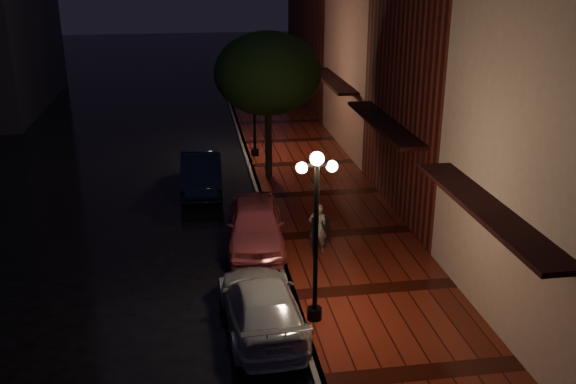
{
  "coord_description": "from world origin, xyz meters",
  "views": [
    {
      "loc": [
        -2.41,
        -18.54,
        8.6
      ],
      "look_at": [
        0.57,
        0.71,
        1.4
      ],
      "focal_mm": 40.0,
      "sensor_mm": 36.0,
      "label": 1
    }
  ],
  "objects_px": {
    "pink_car": "(256,224)",
    "woman_with_umbrella": "(318,207)",
    "streetlamp_near": "(316,228)",
    "streetlamp_far": "(254,102)",
    "parking_meter": "(313,232)",
    "silver_car": "(261,305)",
    "street_tree": "(268,76)",
    "navy_car": "(201,172)"
  },
  "relations": [
    {
      "from": "pink_car",
      "to": "navy_car",
      "type": "xyz_separation_m",
      "value": [
        -1.53,
        5.49,
        -0.01
      ]
    },
    {
      "from": "pink_car",
      "to": "navy_car",
      "type": "distance_m",
      "value": 5.7
    },
    {
      "from": "streetlamp_near",
      "to": "silver_car",
      "type": "height_order",
      "value": "streetlamp_near"
    },
    {
      "from": "streetlamp_near",
      "to": "street_tree",
      "type": "relative_size",
      "value": 0.74
    },
    {
      "from": "streetlamp_far",
      "to": "street_tree",
      "type": "relative_size",
      "value": 0.74
    },
    {
      "from": "streetlamp_near",
      "to": "parking_meter",
      "type": "height_order",
      "value": "streetlamp_near"
    },
    {
      "from": "pink_car",
      "to": "parking_meter",
      "type": "distance_m",
      "value": 2.02
    },
    {
      "from": "pink_car",
      "to": "woman_with_umbrella",
      "type": "distance_m",
      "value": 2.23
    },
    {
      "from": "pink_car",
      "to": "woman_with_umbrella",
      "type": "bearing_deg",
      "value": -26.17
    },
    {
      "from": "woman_with_umbrella",
      "to": "parking_meter",
      "type": "distance_m",
      "value": 0.76
    },
    {
      "from": "street_tree",
      "to": "woman_with_umbrella",
      "type": "xyz_separation_m",
      "value": [
        0.56,
        -7.25,
        -2.64
      ]
    },
    {
      "from": "silver_car",
      "to": "parking_meter",
      "type": "relative_size",
      "value": 3.65
    },
    {
      "from": "silver_car",
      "to": "woman_with_umbrella",
      "type": "bearing_deg",
      "value": -122.56
    },
    {
      "from": "streetlamp_near",
      "to": "silver_car",
      "type": "bearing_deg",
      "value": 179.32
    },
    {
      "from": "pink_car",
      "to": "woman_with_umbrella",
      "type": "height_order",
      "value": "woman_with_umbrella"
    },
    {
      "from": "streetlamp_near",
      "to": "woman_with_umbrella",
      "type": "distance_m",
      "value": 3.95
    },
    {
      "from": "streetlamp_near",
      "to": "street_tree",
      "type": "distance_m",
      "value": 11.12
    },
    {
      "from": "pink_car",
      "to": "navy_car",
      "type": "bearing_deg",
      "value": 109.93
    },
    {
      "from": "streetlamp_near",
      "to": "street_tree",
      "type": "height_order",
      "value": "street_tree"
    },
    {
      "from": "street_tree",
      "to": "silver_car",
      "type": "distance_m",
      "value": 11.66
    },
    {
      "from": "parking_meter",
      "to": "navy_car",
      "type": "bearing_deg",
      "value": 111.19
    },
    {
      "from": "street_tree",
      "to": "parking_meter",
      "type": "height_order",
      "value": "street_tree"
    },
    {
      "from": "navy_car",
      "to": "woman_with_umbrella",
      "type": "distance_m",
      "value": 7.37
    },
    {
      "from": "streetlamp_far",
      "to": "street_tree",
      "type": "height_order",
      "value": "street_tree"
    },
    {
      "from": "street_tree",
      "to": "parking_meter",
      "type": "distance_m",
      "value": 8.16
    },
    {
      "from": "street_tree",
      "to": "pink_car",
      "type": "bearing_deg",
      "value": -101.01
    },
    {
      "from": "streetlamp_far",
      "to": "parking_meter",
      "type": "height_order",
      "value": "streetlamp_far"
    },
    {
      "from": "streetlamp_far",
      "to": "woman_with_umbrella",
      "type": "height_order",
      "value": "streetlamp_far"
    },
    {
      "from": "street_tree",
      "to": "parking_meter",
      "type": "bearing_deg",
      "value": -86.98
    },
    {
      "from": "street_tree",
      "to": "silver_car",
      "type": "relative_size",
      "value": 1.31
    },
    {
      "from": "pink_car",
      "to": "silver_car",
      "type": "distance_m",
      "value": 4.78
    },
    {
      "from": "streetlamp_near",
      "to": "woman_with_umbrella",
      "type": "relative_size",
      "value": 1.96
    },
    {
      "from": "streetlamp_far",
      "to": "woman_with_umbrella",
      "type": "relative_size",
      "value": 1.96
    },
    {
      "from": "silver_car",
      "to": "woman_with_umbrella",
      "type": "distance_m",
      "value": 4.39
    },
    {
      "from": "streetlamp_far",
      "to": "pink_car",
      "type": "bearing_deg",
      "value": -95.88
    },
    {
      "from": "pink_car",
      "to": "parking_meter",
      "type": "xyz_separation_m",
      "value": [
        1.6,
        -1.22,
        0.15
      ]
    },
    {
      "from": "street_tree",
      "to": "parking_meter",
      "type": "relative_size",
      "value": 4.77
    },
    {
      "from": "woman_with_umbrella",
      "to": "parking_meter",
      "type": "bearing_deg",
      "value": 62.13
    },
    {
      "from": "streetlamp_near",
      "to": "street_tree",
      "type": "bearing_deg",
      "value": 88.65
    },
    {
      "from": "streetlamp_near",
      "to": "navy_car",
      "type": "distance_m",
      "value": 10.73
    },
    {
      "from": "streetlamp_near",
      "to": "silver_car",
      "type": "xyz_separation_m",
      "value": [
        -1.31,
        0.02,
        -1.96
      ]
    },
    {
      "from": "streetlamp_near",
      "to": "streetlamp_far",
      "type": "xyz_separation_m",
      "value": [
        0.0,
        14.0,
        0.0
      ]
    }
  ]
}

